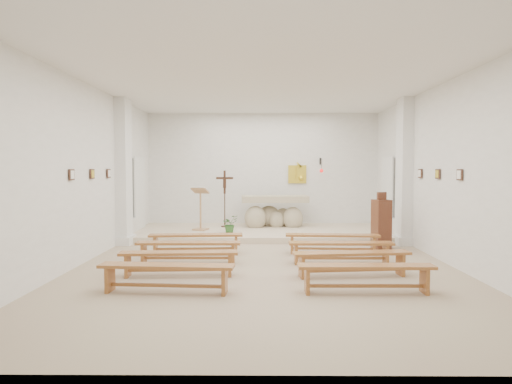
{
  "coord_description": "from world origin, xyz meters",
  "views": [
    {
      "loc": [
        -0.09,
        -8.95,
        1.84
      ],
      "look_at": [
        -0.18,
        1.6,
        1.28
      ],
      "focal_mm": 32.0,
      "sensor_mm": 36.0,
      "label": 1
    }
  ],
  "objects_px": {
    "donation_pedestal": "(381,224)",
    "bench_right_fourth": "(366,272)",
    "bench_right_second": "(341,247)",
    "bench_right_third": "(352,258)",
    "altar": "(274,214)",
    "bench_left_third": "(179,258)",
    "crucifix_stand": "(225,194)",
    "bench_right_front": "(332,239)",
    "bench_left_front": "(196,239)",
    "bench_left_second": "(188,247)",
    "bench_left_fourth": "(167,272)",
    "lectern": "(200,209)"
  },
  "relations": [
    {
      "from": "donation_pedestal",
      "to": "bench_left_front",
      "type": "relative_size",
      "value": 0.64
    },
    {
      "from": "donation_pedestal",
      "to": "bench_left_third",
      "type": "xyz_separation_m",
      "value": [
        -4.14,
        -2.7,
        -0.25
      ]
    },
    {
      "from": "bench_left_front",
      "to": "bench_right_front",
      "type": "bearing_deg",
      "value": -3.91
    },
    {
      "from": "bench_left_second",
      "to": "bench_right_third",
      "type": "bearing_deg",
      "value": -19.91
    },
    {
      "from": "altar",
      "to": "bench_right_fourth",
      "type": "relative_size",
      "value": 0.97
    },
    {
      "from": "donation_pedestal",
      "to": "bench_left_second",
      "type": "height_order",
      "value": "donation_pedestal"
    },
    {
      "from": "bench_left_second",
      "to": "bench_left_fourth",
      "type": "distance_m",
      "value": 2.06
    },
    {
      "from": "altar",
      "to": "lectern",
      "type": "relative_size",
      "value": 1.63
    },
    {
      "from": "bench_left_second",
      "to": "bench_left_fourth",
      "type": "bearing_deg",
      "value": -90.52
    },
    {
      "from": "crucifix_stand",
      "to": "altar",
      "type": "bearing_deg",
      "value": 1.88
    },
    {
      "from": "bench_right_second",
      "to": "bench_right_third",
      "type": "distance_m",
      "value": 1.03
    },
    {
      "from": "bench_right_third",
      "to": "lectern",
      "type": "bearing_deg",
      "value": 117.65
    },
    {
      "from": "bench_left_front",
      "to": "bench_right_second",
      "type": "xyz_separation_m",
      "value": [
        2.93,
        -1.03,
        0.0
      ]
    },
    {
      "from": "bench_right_front",
      "to": "bench_left_fourth",
      "type": "distance_m",
      "value": 4.26
    },
    {
      "from": "bench_left_third",
      "to": "bench_left_second",
      "type": "bearing_deg",
      "value": 86.87
    },
    {
      "from": "donation_pedestal",
      "to": "altar",
      "type": "bearing_deg",
      "value": 115.36
    },
    {
      "from": "bench_left_front",
      "to": "bench_left_third",
      "type": "distance_m",
      "value": 2.06
    },
    {
      "from": "bench_left_front",
      "to": "bench_right_third",
      "type": "distance_m",
      "value": 3.58
    },
    {
      "from": "crucifix_stand",
      "to": "donation_pedestal",
      "type": "relative_size",
      "value": 1.25
    },
    {
      "from": "bench_left_front",
      "to": "bench_right_fourth",
      "type": "relative_size",
      "value": 1.01
    },
    {
      "from": "bench_left_second",
      "to": "bench_right_third",
      "type": "relative_size",
      "value": 0.99
    },
    {
      "from": "donation_pedestal",
      "to": "crucifix_stand",
      "type": "bearing_deg",
      "value": 129.6
    },
    {
      "from": "donation_pedestal",
      "to": "bench_right_fourth",
      "type": "height_order",
      "value": "donation_pedestal"
    },
    {
      "from": "donation_pedestal",
      "to": "lectern",
      "type": "bearing_deg",
      "value": 140.49
    },
    {
      "from": "bench_right_second",
      "to": "donation_pedestal",
      "type": "bearing_deg",
      "value": 53.86
    },
    {
      "from": "lectern",
      "to": "bench_left_fourth",
      "type": "distance_m",
      "value": 5.73
    },
    {
      "from": "crucifix_stand",
      "to": "bench_right_front",
      "type": "distance_m",
      "value": 4.25
    },
    {
      "from": "lectern",
      "to": "bench_left_fourth",
      "type": "height_order",
      "value": "lectern"
    },
    {
      "from": "bench_left_fourth",
      "to": "bench_right_fourth",
      "type": "xyz_separation_m",
      "value": [
        2.93,
        0.0,
        0.0
      ]
    },
    {
      "from": "donation_pedestal",
      "to": "bench_left_third",
      "type": "relative_size",
      "value": 0.64
    },
    {
      "from": "bench_right_third",
      "to": "bench_right_second",
      "type": "bearing_deg",
      "value": 83.51
    },
    {
      "from": "crucifix_stand",
      "to": "bench_right_front",
      "type": "height_order",
      "value": "crucifix_stand"
    },
    {
      "from": "donation_pedestal",
      "to": "bench_right_fourth",
      "type": "xyz_separation_m",
      "value": [
        -1.21,
        -3.73,
        -0.25
      ]
    },
    {
      "from": "bench_right_second",
      "to": "bench_left_fourth",
      "type": "distance_m",
      "value": 3.58
    },
    {
      "from": "bench_right_front",
      "to": "bench_right_second",
      "type": "height_order",
      "value": "same"
    },
    {
      "from": "crucifix_stand",
      "to": "bench_left_third",
      "type": "bearing_deg",
      "value": -95.85
    },
    {
      "from": "bench_right_fourth",
      "to": "crucifix_stand",
      "type": "bearing_deg",
      "value": 111.65
    },
    {
      "from": "crucifix_stand",
      "to": "bench_right_front",
      "type": "xyz_separation_m",
      "value": [
        2.56,
        -3.3,
        -0.77
      ]
    },
    {
      "from": "bench_right_front",
      "to": "bench_left_second",
      "type": "distance_m",
      "value": 3.1
    },
    {
      "from": "bench_left_third",
      "to": "bench_right_front",
      "type": "bearing_deg",
      "value": 32.01
    },
    {
      "from": "bench_right_fourth",
      "to": "altar",
      "type": "bearing_deg",
      "value": 99.84
    },
    {
      "from": "altar",
      "to": "bench_right_second",
      "type": "bearing_deg",
      "value": -78.21
    },
    {
      "from": "altar",
      "to": "donation_pedestal",
      "type": "bearing_deg",
      "value": -52.21
    },
    {
      "from": "donation_pedestal",
      "to": "bench_right_front",
      "type": "xyz_separation_m",
      "value": [
        -1.21,
        -0.63,
        -0.25
      ]
    },
    {
      "from": "donation_pedestal",
      "to": "bench_right_third",
      "type": "relative_size",
      "value": 0.64
    },
    {
      "from": "bench_right_second",
      "to": "bench_right_fourth",
      "type": "distance_m",
      "value": 2.06
    },
    {
      "from": "bench_left_front",
      "to": "bench_right_fourth",
      "type": "xyz_separation_m",
      "value": [
        2.93,
        -3.09,
        0.0
      ]
    },
    {
      "from": "donation_pedestal",
      "to": "bench_right_front",
      "type": "bearing_deg",
      "value": -167.6
    },
    {
      "from": "bench_right_second",
      "to": "bench_left_front",
      "type": "bearing_deg",
      "value": 160.57
    },
    {
      "from": "altar",
      "to": "bench_right_fourth",
      "type": "bearing_deg",
      "value": -82.71
    }
  ]
}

